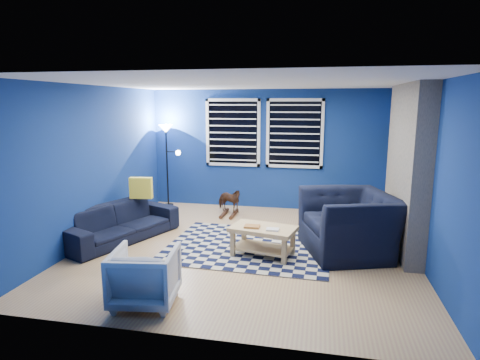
# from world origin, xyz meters

# --- Properties ---
(floor) EXTENTS (5.00, 5.00, 0.00)m
(floor) POSITION_xyz_m (0.00, 0.00, 0.00)
(floor) COLOR tan
(floor) RESTS_ON ground
(ceiling) EXTENTS (5.00, 5.00, 0.00)m
(ceiling) POSITION_xyz_m (0.00, 0.00, 2.50)
(ceiling) COLOR white
(ceiling) RESTS_ON wall_back
(wall_back) EXTENTS (5.00, 0.00, 5.00)m
(wall_back) POSITION_xyz_m (0.00, 2.50, 1.25)
(wall_back) COLOR navy
(wall_back) RESTS_ON floor
(wall_left) EXTENTS (0.00, 5.00, 5.00)m
(wall_left) POSITION_xyz_m (-2.50, 0.00, 1.25)
(wall_left) COLOR navy
(wall_left) RESTS_ON floor
(wall_right) EXTENTS (0.00, 5.00, 5.00)m
(wall_right) POSITION_xyz_m (2.50, 0.00, 1.25)
(wall_right) COLOR navy
(wall_right) RESTS_ON floor
(fireplace) EXTENTS (0.65, 2.00, 2.50)m
(fireplace) POSITION_xyz_m (2.36, 0.50, 1.20)
(fireplace) COLOR gray
(fireplace) RESTS_ON floor
(window_left) EXTENTS (1.17, 0.06, 1.42)m
(window_left) POSITION_xyz_m (-0.75, 2.46, 1.60)
(window_left) COLOR black
(window_left) RESTS_ON wall_back
(window_right) EXTENTS (1.17, 0.06, 1.42)m
(window_right) POSITION_xyz_m (0.55, 2.46, 1.60)
(window_right) COLOR black
(window_right) RESTS_ON wall_back
(tv) EXTENTS (0.07, 1.00, 0.58)m
(tv) POSITION_xyz_m (2.45, 2.00, 1.40)
(tv) COLOR black
(tv) RESTS_ON wall_right
(rug) EXTENTS (2.58, 2.10, 0.02)m
(rug) POSITION_xyz_m (0.04, 0.04, 0.01)
(rug) COLOR black
(rug) RESTS_ON floor
(sofa) EXTENTS (2.15, 1.49, 0.58)m
(sofa) POSITION_xyz_m (-2.10, -0.05, 0.29)
(sofa) COLOR black
(sofa) RESTS_ON floor
(armchair_big) EXTENTS (1.70, 1.59, 0.90)m
(armchair_big) POSITION_xyz_m (1.55, 0.12, 0.45)
(armchair_big) COLOR black
(armchair_big) RESTS_ON floor
(armchair_bent) EXTENTS (0.78, 0.80, 0.65)m
(armchair_bent) POSITION_xyz_m (-0.78, -1.95, 0.32)
(armchair_bent) COLOR gray
(armchair_bent) RESTS_ON floor
(rocking_horse) EXTENTS (0.45, 0.63, 0.49)m
(rocking_horse) POSITION_xyz_m (-0.67, 1.72, 0.31)
(rocking_horse) COLOR #4D3219
(rocking_horse) RESTS_ON floor
(coffee_table) EXTENTS (1.02, 0.72, 0.46)m
(coffee_table) POSITION_xyz_m (0.31, -0.29, 0.32)
(coffee_table) COLOR #DCBE7C
(coffee_table) RESTS_ON rug
(cabinet) EXTENTS (0.62, 0.46, 0.57)m
(cabinet) POSITION_xyz_m (1.34, 2.00, 0.25)
(cabinet) COLOR #DCBE7C
(cabinet) RESTS_ON floor
(floor_lamp) EXTENTS (0.48, 0.30, 1.76)m
(floor_lamp) POSITION_xyz_m (-2.13, 2.21, 1.44)
(floor_lamp) COLOR black
(floor_lamp) RESTS_ON floor
(throw_pillow) EXTENTS (0.40, 0.17, 0.37)m
(throw_pillow) POSITION_xyz_m (-1.95, 0.48, 0.77)
(throw_pillow) COLOR yellow
(throw_pillow) RESTS_ON sofa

